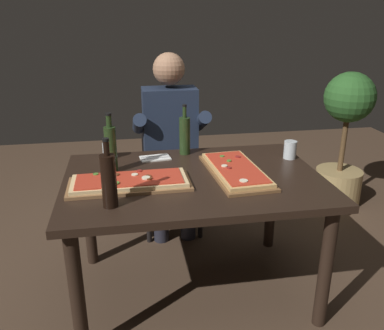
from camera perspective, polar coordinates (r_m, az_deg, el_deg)
name	(u,v)px	position (r m, az deg, el deg)	size (l,w,h in m)	color
ground_plane	(193,289)	(2.58, 0.20, -17.02)	(6.40, 6.40, 0.00)	#4C3828
dining_table	(194,193)	(2.25, 0.22, -3.91)	(1.40, 0.96, 0.74)	black
pizza_rectangular_front	(130,182)	(2.11, -8.79, -2.40)	(0.63, 0.27, 0.05)	brown
pizza_rectangular_left	(236,170)	(2.26, 6.18, -0.75)	(0.31, 0.60, 0.05)	brown
wine_bottle_dark	(111,148)	(2.28, -11.38, 2.37)	(0.06, 0.06, 0.34)	#233819
oil_bottle_amber	(109,180)	(1.87, -11.65, -2.06)	(0.07, 0.07, 0.33)	black
vinegar_bottle_green	(185,135)	(2.53, -1.04, 4.27)	(0.07, 0.07, 0.32)	#233819
tumbler_near_camera	(109,151)	(2.54, -11.56, 1.91)	(0.08, 0.08, 0.09)	silver
tumbler_far_side	(290,151)	(2.54, 13.64, 1.95)	(0.08, 0.08, 0.11)	silver
napkin_cutlery_set	(155,158)	(2.49, -5.21, 1.00)	(0.19, 0.13, 0.01)	white
diner_chair	(170,165)	(3.08, -3.17, -0.07)	(0.44, 0.44, 0.87)	black
seated_diner	(171,138)	(2.89, -2.99, 3.84)	(0.53, 0.41, 1.33)	#23232D
potted_plant_corner	(344,135)	(3.62, 20.70, 3.94)	(0.41, 0.41, 1.14)	tan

